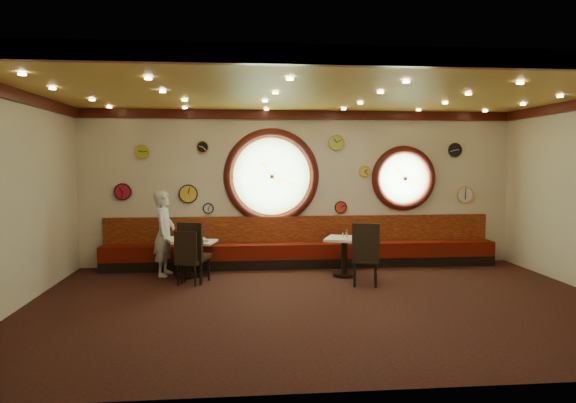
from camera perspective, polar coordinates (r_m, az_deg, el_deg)
The scene contains 43 objects.
floor at distance 7.99m, azimuth 3.94°, elevation -11.21°, with size 9.00×6.00×0.00m, color black.
ceiling at distance 7.76m, azimuth 4.07°, elevation 12.16°, with size 9.00×6.00×0.02m, color #B28532.
wall_back at distance 10.68m, azimuth 1.37°, elevation 1.48°, with size 9.00×0.02×3.20m, color beige.
wall_front at distance 4.79m, azimuth 9.88°, elevation -2.32°, with size 9.00×0.02×3.20m, color beige.
wall_left at distance 8.27m, azimuth -28.45°, elevation 0.05°, with size 0.02×6.00×3.20m, color beige.
molding_back at distance 10.66m, azimuth 1.42°, elevation 9.59°, with size 9.00×0.10×0.18m, color #390F0A.
molding_front at distance 4.90m, azimuth 9.96°, elevation 15.57°, with size 9.00×0.10×0.18m, color #390F0A.
molding_left at distance 8.29m, azimuth -28.53°, elevation 10.52°, with size 0.10×6.00×0.18m, color #390F0A.
banquette_base at distance 10.59m, azimuth 1.54°, elevation -6.74°, with size 8.00×0.55×0.20m, color black.
banquette_seat at distance 10.54m, azimuth 1.54°, elevation -5.40°, with size 8.00×0.55×0.30m, color #550E07.
banquette_back at distance 10.70m, azimuth 1.40°, elevation -3.09°, with size 8.00×0.10×0.55m, color #62070B.
porthole_left_glass at distance 10.61m, azimuth -1.84°, elevation 2.81°, with size 1.66×1.66×0.02m, color #90CB7A.
porthole_left_frame at distance 10.60m, azimuth -1.84°, elevation 2.80°, with size 1.98×1.98×0.18m, color #390F0A.
porthole_left_ring at distance 10.57m, azimuth -1.83°, elevation 2.80°, with size 1.61×1.61×0.03m, color gold.
porthole_right_glass at distance 11.14m, azimuth 12.69°, elevation 2.52°, with size 1.10×1.10×0.02m, color #90CB7A.
porthole_right_frame at distance 11.13m, azimuth 12.72°, elevation 2.52°, with size 1.38×1.38×0.18m, color #390F0A.
porthole_right_ring at distance 11.10m, azimuth 12.77°, elevation 2.51°, with size 1.09×1.09×0.03m, color gold.
wall_clock_0 at distance 10.73m, azimuth -15.90°, elevation 5.33°, with size 0.26×0.26×0.03m, color #A4CA28.
wall_clock_1 at distance 10.62m, azimuth -11.02°, elevation 0.84°, with size 0.36×0.36×0.03m, color yellow.
wall_clock_2 at distance 10.87m, azimuth 8.50°, elevation 3.33°, with size 0.22×0.22×0.03m, color gold.
wall_clock_3 at distance 10.58m, azimuth -9.47°, elevation 5.99°, with size 0.24×0.24×0.03m, color black.
wall_clock_4 at distance 10.75m, azimuth 5.41°, elevation 6.54°, with size 0.30×0.30×0.03m, color #9AC93F.
wall_clock_5 at distance 11.62m, azimuth 19.06°, elevation 0.73°, with size 0.34×0.34×0.03m, color white.
wall_clock_6 at distance 11.50m, azimuth 18.04°, elevation 5.46°, with size 0.28×0.28×0.03m, color black.
wall_clock_7 at distance 10.80m, azimuth 5.87°, elevation -0.64°, with size 0.24×0.24×0.03m, color red.
wall_clock_8 at distance 10.82m, azimuth -17.89°, elevation 1.03°, with size 0.32×0.32×0.03m, color red.
wall_clock_9 at distance 10.61m, azimuth -8.85°, elevation -0.76°, with size 0.20×0.20×0.03m, color silver.
table_a at distance 9.77m, azimuth -11.24°, elevation -5.60°, with size 0.85×0.85×0.74m.
table_b at distance 9.90m, azimuth -9.88°, elevation -5.74°, with size 0.72×0.72×0.66m.
table_c at distance 9.73m, azimuth 6.28°, elevation -5.59°, with size 0.87×0.87×0.74m.
chair_a at distance 9.13m, azimuth -11.09°, elevation -5.78°, with size 0.50×0.50×0.59m.
chair_b at distance 9.24m, azimuth -10.55°, elevation -5.15°, with size 0.59×0.59×0.68m.
chair_c at distance 8.97m, azimuth 8.60°, elevation -5.37°, with size 0.56×0.56×0.69m.
condiment_a_salt at distance 9.77m, azimuth -11.53°, elevation -3.70°, with size 0.03×0.03×0.09m, color silver.
condiment_b_salt at distance 9.87m, azimuth -10.28°, elevation -4.07°, with size 0.03×0.03×0.09m, color silver.
condiment_c_salt at distance 9.71m, azimuth 6.11°, elevation -3.72°, with size 0.03×0.03×0.09m, color silver.
condiment_a_pepper at distance 9.64m, azimuth -11.18°, elevation -3.77°, with size 0.04×0.04×0.11m, color silver.
condiment_b_pepper at distance 9.84m, azimuth -9.84°, elevation -4.04°, with size 0.04×0.04×0.11m, color silver.
condiment_c_pepper at distance 9.68m, azimuth 6.50°, elevation -3.71°, with size 0.04×0.04×0.10m, color silver.
condiment_a_bottle at distance 9.73m, azimuth -10.42°, elevation -3.49°, with size 0.05×0.05×0.17m, color gold.
condiment_b_bottle at distance 9.90m, azimuth -9.65°, elevation -3.81°, with size 0.05×0.05×0.17m, color gold.
condiment_c_bottle at distance 9.71m, azimuth 6.57°, elevation -3.55°, with size 0.05×0.05×0.14m, color gold.
waiter at distance 9.99m, azimuth -13.58°, elevation -3.45°, with size 0.59×0.38×1.61m, color white.
Camera 1 is at (-1.26, -7.59, 2.16)m, focal length 32.00 mm.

